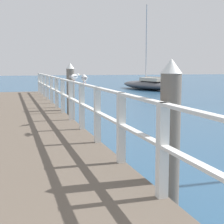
{
  "coord_description": "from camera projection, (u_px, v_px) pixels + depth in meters",
  "views": [
    {
      "loc": [
        -0.37,
        0.25,
        2.1
      ],
      "look_at": [
        1.99,
        8.39,
        0.99
      ],
      "focal_mm": 56.96,
      "sensor_mm": 36.0,
      "label": 1
    }
  ],
  "objects": [
    {
      "name": "pier_deck",
      "position": [
        23.0,
        127.0,
        10.76
      ],
      "size": [
        2.82,
        22.39,
        0.54
      ],
      "primitive_type": "cube",
      "color": "brown",
      "rests_on": "ground_plane"
    },
    {
      "name": "seagull_background",
      "position": [
        74.0,
        76.0,
        9.6
      ],
      "size": [
        0.36,
        0.37,
        0.21
      ],
      "rotation": [
        0.0,
        0.0,
        5.52
      ],
      "color": "white",
      "rests_on": "pier_railing"
    },
    {
      "name": "dock_piling_near",
      "position": [
        170.0,
        139.0,
        4.84
      ],
      "size": [
        0.29,
        0.29,
        2.2
      ],
      "color": "#6B6056",
      "rests_on": "ground_plane"
    },
    {
      "name": "seagull_foreground",
      "position": [
        84.0,
        78.0,
        8.31
      ],
      "size": [
        0.2,
        0.48,
        0.21
      ],
      "rotation": [
        0.0,
        0.0,
        6.17
      ],
      "color": "white",
      "rests_on": "pier_railing"
    },
    {
      "name": "pier_railing",
      "position": [
        67.0,
        94.0,
        11.0
      ],
      "size": [
        0.12,
        20.91,
        1.14
      ],
      "color": "silver",
      "rests_on": "pier_deck"
    },
    {
      "name": "dock_piling_far",
      "position": [
        71.0,
        94.0,
        12.55
      ],
      "size": [
        0.29,
        0.29,
        2.2
      ],
      "color": "#6B6056",
      "rests_on": "ground_plane"
    },
    {
      "name": "boat_0",
      "position": [
        149.0,
        85.0,
        31.61
      ],
      "size": [
        3.97,
        7.69,
        7.46
      ],
      "rotation": [
        0.0,
        0.0,
        0.22
      ],
      "color": "#4C4C51",
      "rests_on": "ground_plane"
    }
  ]
}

